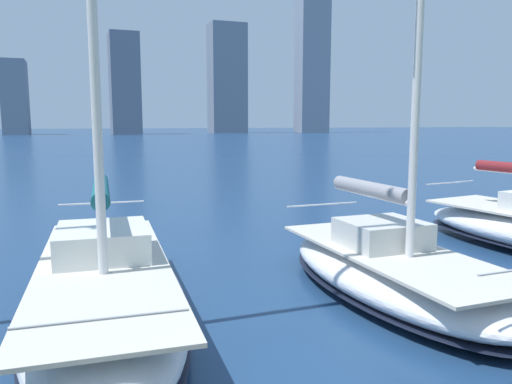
% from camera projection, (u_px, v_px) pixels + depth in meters
% --- Properties ---
extents(city_skyline, '(169.15, 18.20, 53.64)m').
position_uv_depth(city_skyline, '(129.00, 72.00, 153.56)').
color(city_skyline, gray).
rests_on(city_skyline, ground).
extents(sailboat_grey, '(2.82, 6.88, 10.44)m').
position_uv_depth(sailboat_grey, '(392.00, 268.00, 10.36)').
color(sailboat_grey, white).
rests_on(sailboat_grey, ground).
extents(sailboat_teal, '(3.18, 8.66, 13.09)m').
position_uv_depth(sailboat_teal, '(104.00, 286.00, 8.96)').
color(sailboat_teal, silver).
rests_on(sailboat_teal, ground).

